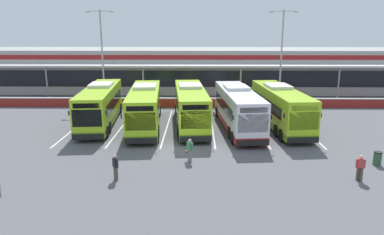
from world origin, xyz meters
name	(u,v)px	position (x,y,z in m)	size (l,w,h in m)	color
ground_plane	(188,147)	(0.00, 0.00, 0.00)	(200.00, 200.00, 0.00)	#56565B
terminal_building	(193,69)	(0.00, 26.91, 3.01)	(70.00, 13.00, 6.00)	#B7B7B2
red_barrier_wall	(191,103)	(0.00, 14.50, 0.56)	(60.00, 0.40, 1.10)	maroon
coach_bus_leftmost	(101,106)	(-8.44, 6.78, 1.79)	(3.74, 12.32, 3.78)	#9ED11E
coach_bus_left_centre	(145,108)	(-4.10, 5.83, 1.79)	(3.74, 12.32, 3.78)	#9ED11E
coach_bus_centre	(191,107)	(0.09, 6.35, 1.79)	(3.74, 12.32, 3.78)	#9ED11E
coach_bus_right_centre	(238,109)	(4.37, 5.44, 1.79)	(3.74, 12.32, 3.78)	silver
coach_bus_rightmost	(280,108)	(8.34, 6.17, 1.79)	(3.74, 12.32, 3.78)	#9ED11E
bay_stripe_far_west	(78,126)	(-10.50, 6.00, 0.00)	(0.14, 13.00, 0.01)	silver
bay_stripe_west	(122,126)	(-6.30, 6.00, 0.00)	(0.14, 13.00, 0.01)	silver
bay_stripe_mid_west	(167,126)	(-2.10, 6.00, 0.00)	(0.14, 13.00, 0.01)	silver
bay_stripe_centre	(212,126)	(2.10, 6.00, 0.00)	(0.14, 13.00, 0.01)	silver
bay_stripe_mid_east	(257,127)	(6.30, 6.00, 0.00)	(0.14, 13.00, 0.01)	silver
bay_stripe_east	(303,127)	(10.50, 6.00, 0.00)	(0.14, 13.00, 0.01)	silver
pedestrian_with_handbag	(190,150)	(0.19, -3.16, 0.86)	(0.58, 0.56, 1.62)	slate
pedestrian_in_dark_coat	(360,167)	(10.44, -6.26, 0.87)	(0.54, 0.33, 1.62)	#4C4238
pedestrian_near_bin	(115,166)	(-4.18, -6.37, 0.87)	(0.42, 0.47, 1.62)	#4C4238
lamp_post_west	(102,51)	(-10.62, 16.90, 6.29)	(3.24, 0.28, 11.00)	#9E9EA3
lamp_post_centre	(282,51)	(10.68, 17.14, 6.29)	(3.24, 0.28, 11.00)	#9E9EA3
litter_bin	(377,158)	(12.75, -3.64, 0.47)	(0.54, 0.54, 0.93)	#2D5133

